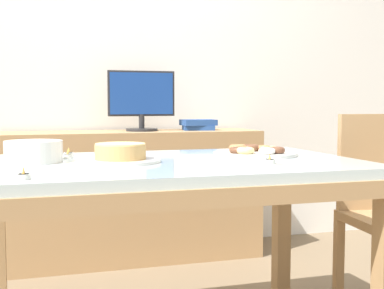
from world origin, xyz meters
The scene contains 12 objects.
wall_back centered at (0.00, 1.67, 1.30)m, with size 8.00×0.10×2.60m, color white.
dining_table centered at (0.00, 0.00, 0.67)m, with size 1.44×0.93×0.77m.
sideboard centered at (0.00, 1.37, 0.41)m, with size 1.81×0.44×0.81m.
computer_monitor centered at (0.16, 1.37, 1.00)m, with size 0.42×0.20×0.38m.
book_stack centered at (0.54, 1.37, 0.85)m, with size 0.22×0.17×0.07m.
cake_chocolate_round centered at (-0.20, 0.00, 0.80)m, with size 0.30×0.30×0.07m.
pastry_platter centered at (0.38, 0.09, 0.79)m, with size 0.35×0.35×0.04m.
plate_stack centered at (-0.50, 0.10, 0.81)m, with size 0.21×0.21×0.08m.
tealight_right_edge centered at (-0.36, 0.29, 0.78)m, with size 0.04×0.04×0.04m.
tealight_near_front centered at (0.31, -0.20, 0.78)m, with size 0.04×0.04×0.04m.
tealight_centre centered at (-0.37, 0.22, 0.78)m, with size 0.04×0.04×0.04m.
tealight_left_edge centered at (-0.53, -0.36, 0.78)m, with size 0.04×0.04×0.04m.
Camera 1 is at (-0.52, -1.94, 0.99)m, focal length 50.00 mm.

